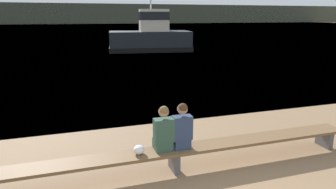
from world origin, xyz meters
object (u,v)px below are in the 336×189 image
object	(u,v)px
bench_main	(174,152)
tugboat_red	(151,38)
shopping_bag	(139,150)
person_right	(182,128)
person_left	(163,131)

from	to	relation	value
bench_main	tugboat_red	xyz separation A→B (m)	(5.13, 21.77, 0.79)
bench_main	shopping_bag	bearing A→B (deg)	-179.34
bench_main	person_right	size ratio (longest dim) A/B	8.63
bench_main	shopping_bag	xyz separation A→B (m)	(-0.74, -0.01, 0.17)
person_right	bench_main	bearing A→B (deg)	-177.74
person_right	tugboat_red	size ratio (longest dim) A/B	0.12
shopping_bag	tugboat_red	distance (m)	22.56
person_left	tugboat_red	xyz separation A→B (m)	(5.36, 21.76, 0.29)
person_left	person_right	world-z (taller)	person_right
shopping_bag	tugboat_red	size ratio (longest dim) A/B	0.03
bench_main	person_right	bearing A→B (deg)	2.26
tugboat_red	person_left	bearing A→B (deg)	173.88
bench_main	tugboat_red	world-z (taller)	tugboat_red
shopping_bag	tugboat_red	xyz separation A→B (m)	(5.87, 21.78, 0.62)
person_right	tugboat_red	bearing A→B (deg)	77.15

